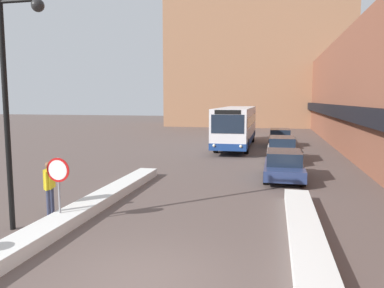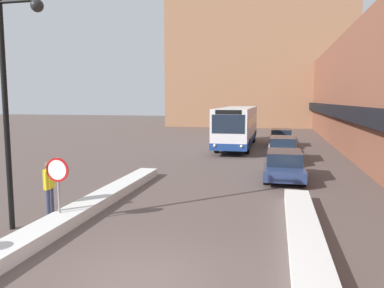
# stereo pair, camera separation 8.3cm
# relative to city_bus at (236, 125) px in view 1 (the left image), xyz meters

# --- Properties ---
(ground_plane) EXTENTS (160.00, 160.00, 0.00)m
(ground_plane) POSITION_rel_city_bus_xyz_m (0.34, -23.60, -1.78)
(ground_plane) COLOR brown
(building_row_right) EXTENTS (5.50, 60.00, 8.84)m
(building_row_right) POSITION_rel_city_bus_xyz_m (10.31, 0.40, 2.63)
(building_row_right) COLOR brown
(building_row_right) RESTS_ON ground_plane
(building_backdrop_far) EXTENTS (26.00, 8.00, 19.87)m
(building_backdrop_far) POSITION_rel_city_bus_xyz_m (0.34, 25.27, 8.16)
(building_backdrop_far) COLOR #996B4C
(building_backdrop_far) RESTS_ON ground_plane
(snow_bank_left) EXTENTS (0.90, 14.67, 0.37)m
(snow_bank_left) POSITION_rel_city_bus_xyz_m (-3.26, -20.05, -1.60)
(snow_bank_left) COLOR silver
(snow_bank_left) RESTS_ON ground_plane
(snow_bank_right) EXTENTS (0.90, 11.27, 0.39)m
(snow_bank_right) POSITION_rel_city_bus_xyz_m (3.94, -21.59, -1.59)
(snow_bank_right) COLOR silver
(snow_bank_right) RESTS_ON ground_plane
(city_bus) EXTENTS (2.54, 12.38, 3.26)m
(city_bus) POSITION_rel_city_bus_xyz_m (0.00, 0.00, 0.00)
(city_bus) COLOR silver
(city_bus) RESTS_ON ground_plane
(parked_car_front) EXTENTS (1.90, 4.49, 1.39)m
(parked_car_front) POSITION_rel_city_bus_xyz_m (3.54, -12.12, -1.07)
(parked_car_front) COLOR navy
(parked_car_front) RESTS_ON ground_plane
(parked_car_middle) EXTENTS (1.83, 4.74, 1.53)m
(parked_car_middle) POSITION_rel_city_bus_xyz_m (3.54, -6.44, -1.02)
(parked_car_middle) COLOR silver
(parked_car_middle) RESTS_ON ground_plane
(parked_car_back) EXTENTS (1.87, 4.40, 1.44)m
(parked_car_back) POSITION_rel_city_bus_xyz_m (3.54, 1.30, -1.06)
(parked_car_back) COLOR #38383D
(parked_car_back) RESTS_ON ground_plane
(stop_sign) EXTENTS (0.76, 0.08, 2.12)m
(stop_sign) POSITION_rel_city_bus_xyz_m (-3.47, -20.64, -0.25)
(stop_sign) COLOR gray
(stop_sign) RESTS_ON ground_plane
(street_lamp) EXTENTS (1.46, 0.36, 6.78)m
(street_lamp) POSITION_rel_city_bus_xyz_m (-4.37, -21.33, 2.39)
(street_lamp) COLOR black
(street_lamp) RESTS_ON ground_plane
(pedestrian) EXTENTS (0.32, 0.58, 1.82)m
(pedestrian) POSITION_rel_city_bus_xyz_m (-4.40, -19.71, -0.69)
(pedestrian) COLOR #333851
(pedestrian) RESTS_ON ground_plane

